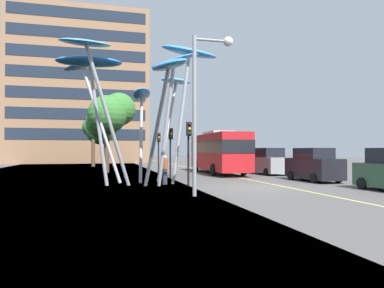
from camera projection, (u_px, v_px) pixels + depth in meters
name	position (u px, v px, depth m)	size (l,w,h in m)	color
ground	(243.00, 189.00, 19.21)	(120.00, 240.00, 0.10)	#54514F
red_bus	(218.00, 151.00, 30.99)	(3.00, 10.58, 3.63)	red
leaf_sculpture	(141.00, 75.00, 21.11)	(9.84, 10.82, 8.64)	#9EA0A5
traffic_light_kerb_near	(189.00, 140.00, 20.32)	(0.28, 0.42, 3.63)	black
traffic_light_kerb_far	(171.00, 142.00, 25.43)	(0.28, 0.42, 3.59)	black
traffic_light_island_mid	(159.00, 144.00, 31.95)	(0.28, 0.42, 3.56)	black
car_parked_mid	(313.00, 165.00, 23.26)	(1.94, 4.38, 2.17)	black
car_parked_far	(269.00, 162.00, 29.60)	(2.00, 4.15, 2.20)	gray
street_lamp	(204.00, 91.00, 15.82)	(1.89, 0.44, 7.16)	gray
tree_pavement_near	(110.00, 115.00, 32.73)	(4.58, 4.87, 7.42)	brown
tree_pavement_far	(98.00, 130.00, 44.99)	(4.02, 3.62, 6.36)	brown
pedestrian	(165.00, 170.00, 21.03)	(0.34, 0.34, 1.71)	#2D3342
backdrop_building	(81.00, 90.00, 59.61)	(21.31, 12.94, 24.26)	#936B4C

